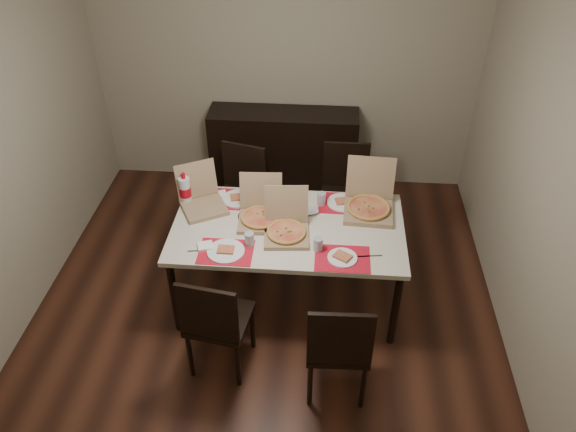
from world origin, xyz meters
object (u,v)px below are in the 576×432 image
Objects in this scene: sideboard at (284,152)px; soda_bottle at (185,191)px; pizza_box_center at (286,228)px; chair_near_left at (216,321)px; chair_near_right at (338,345)px; chair_far_left at (240,190)px; chair_far_right at (345,189)px; dining_table at (288,233)px; dip_bowl at (310,211)px.

sideboard is 1.59m from soda_bottle.
chair_near_left is at bearing -122.12° from pizza_box_center.
chair_near_right is (0.85, -0.15, 0.00)m from chair_near_left.
chair_far_left is 0.97m from chair_far_right.
sideboard is 5.22× the size of soda_bottle.
chair_near_right is at bearing -43.16° from soda_bottle.
sideboard is 3.78× the size of pizza_box_center.
soda_bottle reaches higher than chair_far_left.
chair_far_left is at bearing 119.25° from pizza_box_center.
chair_far_right is at bearing 63.18° from dining_table.
dining_table is at bearing 113.54° from chair_near_right.
soda_bottle is (-0.85, 0.24, 0.19)m from dining_table.
chair_near_left is 1.19m from dip_bowl.
sideboard is 0.96m from chair_far_right.
chair_far_left is 7.47× the size of dip_bowl.
chair_near_left is (-0.27, -2.41, 0.06)m from sideboard.
pizza_box_center is at bearing 57.88° from chair_near_left.
chair_near_right is 2.34× the size of pizza_box_center.
pizza_box_center is at bearing -114.77° from chair_far_right.
dip_bowl is at bearing 59.57° from pizza_box_center.
sideboard is at bearing 63.71° from soda_bottle.
chair_far_right reaches higher than dining_table.
sideboard is 1.76m from pizza_box_center.
chair_far_right reaches higher than dip_bowl.
chair_near_right and chair_far_left have the same top height.
chair_near_left and chair_near_right have the same top height.
chair_far_right is 0.81m from dip_bowl.
soda_bottle reaches higher than sideboard.
chair_far_left is at bearing 137.77° from dip_bowl.
soda_bottle is (-1.26, 1.18, 0.36)m from chair_near_right.
pizza_box_center is (-0.46, -1.00, 0.29)m from chair_far_right.
dip_bowl is (0.17, 0.29, -0.04)m from pizza_box_center.
dip_bowl is (0.16, 0.19, 0.08)m from dining_table.
dining_table is 1.94× the size of chair_near_left.
soda_bottle is at bearing 177.05° from dip_bowl.
chair_near_right is 1.77m from soda_bottle.
soda_bottle is (-0.41, 1.04, 0.36)m from chair_near_left.
chair_near_right is at bearing -63.86° from pizza_box_center.
pizza_box_center reaches higher than dip_bowl.
chair_near_right reaches higher than dip_bowl.
sideboard is 1.64m from dining_table.
chair_far_right is (0.90, 1.70, 0.00)m from chair_near_left.
chair_near_right is 3.23× the size of soda_bottle.
dip_bowl is at bearing -76.72° from sideboard.
chair_near_left is at bearing -117.92° from chair_far_right.
chair_far_right is 3.23× the size of soda_bottle.
soda_bottle reaches higher than chair_near_right.
soda_bottle is (-0.85, 0.34, 0.07)m from pizza_box_center.
dip_bowl is (0.61, 0.99, 0.25)m from chair_near_left.
soda_bottle is at bearing 136.84° from chair_near_right.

